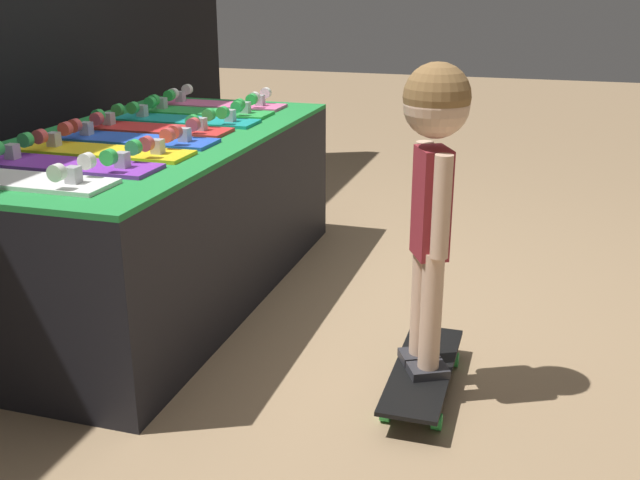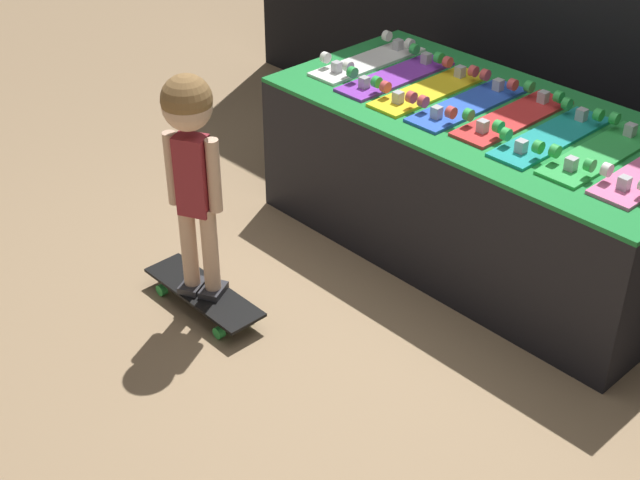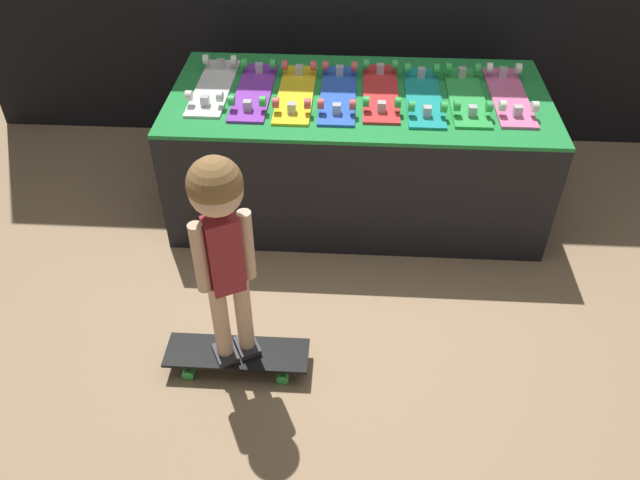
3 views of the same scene
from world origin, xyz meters
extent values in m
plane|color=#9E7F5B|center=(0.00, 0.00, 0.00)|extent=(16.00, 16.00, 0.00)
cube|color=black|center=(0.00, 0.55, 0.34)|extent=(1.98, 0.96, 0.67)
cube|color=#23893D|center=(0.00, 0.55, 0.68)|extent=(1.98, 0.96, 0.02)
cube|color=white|center=(-0.77, 0.57, 0.70)|extent=(0.18, 0.65, 0.01)
cube|color=#B7B7BC|center=(-0.77, 0.78, 0.73)|extent=(0.04, 0.04, 0.05)
cylinder|color=white|center=(-0.69, 0.78, 0.76)|extent=(0.03, 0.05, 0.05)
cylinder|color=white|center=(-0.85, 0.78, 0.76)|extent=(0.03, 0.05, 0.05)
cube|color=#B7B7BC|center=(-0.77, 0.35, 0.73)|extent=(0.04, 0.04, 0.05)
cylinder|color=white|center=(-0.69, 0.35, 0.76)|extent=(0.03, 0.05, 0.05)
cylinder|color=white|center=(-0.85, 0.35, 0.76)|extent=(0.03, 0.05, 0.05)
cube|color=purple|center=(-0.55, 0.53, 0.70)|extent=(0.18, 0.65, 0.01)
cube|color=#B7B7BC|center=(-0.55, 0.75, 0.73)|extent=(0.04, 0.04, 0.05)
cylinder|color=green|center=(-0.47, 0.75, 0.76)|extent=(0.03, 0.05, 0.05)
cylinder|color=green|center=(-0.63, 0.75, 0.76)|extent=(0.03, 0.05, 0.05)
cube|color=#B7B7BC|center=(-0.55, 0.31, 0.73)|extent=(0.04, 0.04, 0.05)
cylinder|color=green|center=(-0.47, 0.31, 0.76)|extent=(0.03, 0.05, 0.05)
cylinder|color=green|center=(-0.63, 0.31, 0.76)|extent=(0.03, 0.05, 0.05)
cube|color=yellow|center=(-0.33, 0.52, 0.70)|extent=(0.18, 0.65, 0.01)
cube|color=#B7B7BC|center=(-0.33, 0.73, 0.73)|extent=(0.04, 0.04, 0.05)
cylinder|color=#D84C4C|center=(-0.25, 0.73, 0.76)|extent=(0.03, 0.05, 0.05)
cylinder|color=#D84C4C|center=(-0.41, 0.73, 0.76)|extent=(0.03, 0.05, 0.05)
cube|color=#B7B7BC|center=(-0.33, 0.30, 0.73)|extent=(0.04, 0.04, 0.05)
cylinder|color=#D84C4C|center=(-0.25, 0.30, 0.76)|extent=(0.03, 0.05, 0.05)
cylinder|color=#D84C4C|center=(-0.41, 0.30, 0.76)|extent=(0.03, 0.05, 0.05)
cube|color=blue|center=(-0.11, 0.52, 0.70)|extent=(0.18, 0.65, 0.01)
cube|color=#B7B7BC|center=(-0.11, 0.74, 0.73)|extent=(0.04, 0.04, 0.05)
cylinder|color=#D84C4C|center=(-0.03, 0.74, 0.76)|extent=(0.03, 0.05, 0.05)
cylinder|color=#D84C4C|center=(-0.19, 0.74, 0.76)|extent=(0.03, 0.05, 0.05)
cube|color=#B7B7BC|center=(-0.11, 0.31, 0.73)|extent=(0.04, 0.04, 0.05)
cylinder|color=#D84C4C|center=(-0.03, 0.31, 0.76)|extent=(0.03, 0.05, 0.05)
cylinder|color=#D84C4C|center=(-0.19, 0.31, 0.76)|extent=(0.03, 0.05, 0.05)
cube|color=red|center=(0.11, 0.56, 0.70)|extent=(0.18, 0.65, 0.01)
cube|color=#B7B7BC|center=(0.11, 0.77, 0.73)|extent=(0.04, 0.04, 0.05)
cylinder|color=green|center=(0.19, 0.77, 0.76)|extent=(0.03, 0.05, 0.05)
cylinder|color=green|center=(0.03, 0.77, 0.76)|extent=(0.03, 0.05, 0.05)
cube|color=#B7B7BC|center=(0.11, 0.34, 0.73)|extent=(0.04, 0.04, 0.05)
cylinder|color=green|center=(0.19, 0.34, 0.76)|extent=(0.03, 0.05, 0.05)
cylinder|color=green|center=(0.03, 0.34, 0.76)|extent=(0.03, 0.05, 0.05)
cube|color=teal|center=(0.33, 0.52, 0.70)|extent=(0.18, 0.65, 0.01)
cube|color=#B7B7BC|center=(0.33, 0.74, 0.73)|extent=(0.04, 0.04, 0.05)
cylinder|color=green|center=(0.41, 0.74, 0.76)|extent=(0.03, 0.05, 0.05)
cylinder|color=green|center=(0.25, 0.74, 0.76)|extent=(0.03, 0.05, 0.05)
cube|color=#B7B7BC|center=(0.33, 0.31, 0.73)|extent=(0.04, 0.04, 0.05)
cylinder|color=green|center=(0.41, 0.31, 0.76)|extent=(0.03, 0.05, 0.05)
cylinder|color=green|center=(0.25, 0.31, 0.76)|extent=(0.03, 0.05, 0.05)
cube|color=green|center=(0.55, 0.54, 0.70)|extent=(0.18, 0.65, 0.01)
cube|color=#B7B7BC|center=(0.55, 0.76, 0.73)|extent=(0.04, 0.04, 0.05)
cylinder|color=green|center=(0.47, 0.76, 0.76)|extent=(0.03, 0.05, 0.05)
cube|color=#B7B7BC|center=(0.55, 0.33, 0.73)|extent=(0.04, 0.04, 0.05)
cylinder|color=green|center=(0.63, 0.33, 0.76)|extent=(0.03, 0.05, 0.05)
cylinder|color=green|center=(0.47, 0.33, 0.76)|extent=(0.03, 0.05, 0.05)
cube|color=#B7B7BC|center=(0.77, 0.34, 0.73)|extent=(0.04, 0.04, 0.05)
cylinder|color=white|center=(0.69, 0.34, 0.76)|extent=(0.03, 0.05, 0.05)
cube|color=black|center=(-0.49, -0.71, 0.08)|extent=(0.62, 0.19, 0.01)
cube|color=#B7B7BC|center=(-0.29, -0.71, 0.05)|extent=(0.04, 0.04, 0.05)
cylinder|color=green|center=(-0.29, -0.63, 0.03)|extent=(0.05, 0.03, 0.05)
cylinder|color=green|center=(-0.29, -0.79, 0.03)|extent=(0.05, 0.03, 0.05)
cube|color=#B7B7BC|center=(-0.70, -0.71, 0.05)|extent=(0.04, 0.04, 0.05)
cylinder|color=green|center=(-0.70, -0.63, 0.03)|extent=(0.05, 0.03, 0.05)
cylinder|color=green|center=(-0.70, -0.79, 0.03)|extent=(0.05, 0.03, 0.05)
cube|color=#2D2D33|center=(-0.45, -0.68, 0.11)|extent=(0.13, 0.15, 0.03)
cylinder|color=#DBB293|center=(-0.45, -0.68, 0.32)|extent=(0.07, 0.07, 0.39)
cube|color=#2D2D33|center=(-0.54, -0.73, 0.11)|extent=(0.13, 0.15, 0.03)
cylinder|color=#DBB293|center=(-0.54, -0.73, 0.32)|extent=(0.07, 0.07, 0.39)
cube|color=maroon|center=(-0.49, -0.71, 0.65)|extent=(0.15, 0.14, 0.34)
cylinder|color=#DBB293|center=(-0.41, -0.66, 0.67)|extent=(0.05, 0.05, 0.31)
cylinder|color=#DBB293|center=(-0.57, -0.75, 0.67)|extent=(0.05, 0.05, 0.31)
sphere|color=#DBB293|center=(-0.49, -0.71, 0.95)|extent=(0.20, 0.20, 0.20)
sphere|color=olive|center=(-0.49, -0.71, 0.97)|extent=(0.20, 0.20, 0.20)
camera|label=1|loc=(-2.67, -1.01, 1.30)|focal=42.00mm
camera|label=2|loc=(2.09, -2.45, 2.34)|focal=50.00mm
camera|label=3|loc=(-0.03, -2.43, 2.19)|focal=35.00mm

